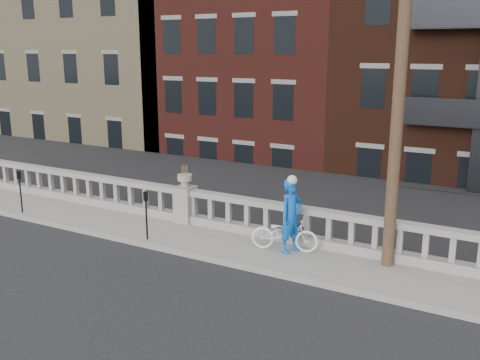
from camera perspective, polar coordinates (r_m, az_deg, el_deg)
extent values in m
plane|color=black|center=(13.62, -15.50, -9.43)|extent=(120.00, 120.00, 0.00)
cube|color=gray|center=(15.68, -7.79, -5.62)|extent=(32.00, 2.20, 0.15)
cube|color=gray|center=(16.34, -5.80, -4.01)|extent=(28.00, 0.34, 0.25)
cube|color=gray|center=(16.11, -5.87, -1.22)|extent=(28.00, 0.34, 0.16)
cube|color=gray|center=(16.22, -5.84, -2.58)|extent=(0.55, 0.55, 1.10)
cylinder|color=gray|center=(16.05, -5.89, -0.35)|extent=(0.24, 0.24, 0.20)
cylinder|color=gray|center=(16.00, -5.91, 0.27)|extent=(0.44, 0.44, 0.18)
cube|color=#605E59|center=(17.61, -4.91, -12.10)|extent=(36.00, 0.50, 5.15)
cube|color=black|center=(37.33, 14.25, -2.98)|extent=(80.00, 44.00, 0.50)
cube|color=#595651|center=(22.02, -3.09, -8.24)|extent=(16.00, 7.00, 4.00)
cube|color=tan|center=(39.48, -12.14, 13.13)|extent=(18.00, 16.00, 20.00)
cube|color=#491A15|center=(31.66, 5.01, 7.85)|extent=(10.00, 14.00, 14.00)
cube|color=black|center=(28.93, 23.53, 7.71)|extent=(10.00, 14.00, 15.50)
cylinder|color=#422D1E|center=(12.64, 16.88, 12.76)|extent=(0.28, 0.28, 10.00)
cylinder|color=black|center=(18.43, -22.33, -1.56)|extent=(0.05, 0.05, 1.10)
cube|color=black|center=(18.28, -22.53, 0.50)|extent=(0.10, 0.08, 0.26)
cube|color=black|center=(18.24, -22.65, 0.59)|extent=(0.06, 0.01, 0.08)
cylinder|color=black|center=(14.87, -9.93, -4.24)|extent=(0.05, 0.05, 1.10)
cube|color=black|center=(14.68, -10.04, -1.72)|extent=(0.10, 0.08, 0.26)
cube|color=black|center=(14.63, -10.16, -1.61)|extent=(0.06, 0.01, 0.08)
imported|color=white|center=(13.95, 4.78, -5.70)|extent=(1.84, 1.03, 0.92)
imported|color=blue|center=(13.71, 5.50, -3.85)|extent=(0.66, 0.81, 1.92)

